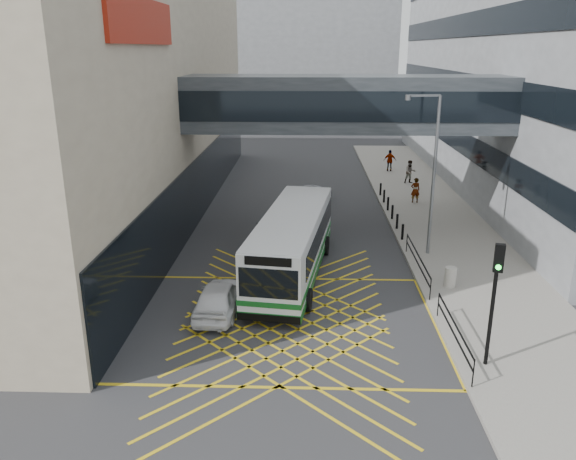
# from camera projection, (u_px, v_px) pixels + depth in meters

# --- Properties ---
(ground) EXTENTS (120.00, 120.00, 0.00)m
(ground) POSITION_uv_depth(u_px,v_px,m) (285.00, 323.00, 22.40)
(ground) COLOR #333335
(building_whsmith) EXTENTS (24.17, 42.00, 16.00)m
(building_whsmith) POSITION_uv_depth(u_px,v_px,m) (12.00, 88.00, 35.70)
(building_whsmith) COLOR tan
(building_whsmith) RESTS_ON ground
(building_far) EXTENTS (28.00, 16.00, 18.00)m
(building_far) POSITION_uv_depth(u_px,v_px,m) (287.00, 59.00, 76.70)
(building_far) COLOR gray
(building_far) RESTS_ON ground
(skybridge) EXTENTS (20.00, 4.10, 3.00)m
(skybridge) POSITION_uv_depth(u_px,v_px,m) (346.00, 103.00, 31.39)
(skybridge) COLOR #33393E
(skybridge) RESTS_ON ground
(pavement) EXTENTS (6.00, 54.00, 0.16)m
(pavement) POSITION_uv_depth(u_px,v_px,m) (432.00, 216.00, 36.34)
(pavement) COLOR gray
(pavement) RESTS_ON ground
(box_junction) EXTENTS (12.00, 9.00, 0.01)m
(box_junction) POSITION_uv_depth(u_px,v_px,m) (285.00, 323.00, 22.40)
(box_junction) COLOR gold
(box_junction) RESTS_ON ground
(bus) EXTENTS (4.09, 11.36, 3.12)m
(bus) POSITION_uv_depth(u_px,v_px,m) (293.00, 242.00, 26.59)
(bus) COLOR silver
(bus) RESTS_ON ground
(car_white) EXTENTS (2.04, 4.51, 1.41)m
(car_white) POSITION_uv_depth(u_px,v_px,m) (219.00, 297.00, 23.02)
(car_white) COLOR white
(car_white) RESTS_ON ground
(car_dark) EXTENTS (2.39, 4.97, 1.50)m
(car_dark) POSITION_uv_depth(u_px,v_px,m) (272.00, 236.00, 30.35)
(car_dark) COLOR black
(car_dark) RESTS_ON ground
(car_silver) EXTENTS (3.29, 4.74, 1.36)m
(car_silver) POSITION_uv_depth(u_px,v_px,m) (312.00, 193.00, 39.62)
(car_silver) COLOR #A0A3A8
(car_silver) RESTS_ON ground
(traffic_light) EXTENTS (0.35, 0.53, 4.42)m
(traffic_light) POSITION_uv_depth(u_px,v_px,m) (495.00, 288.00, 18.20)
(traffic_light) COLOR black
(traffic_light) RESTS_ON pavement
(street_lamp) EXTENTS (1.86, 0.55, 8.16)m
(street_lamp) POSITION_uv_depth(u_px,v_px,m) (431.00, 166.00, 28.08)
(street_lamp) COLOR slate
(street_lamp) RESTS_ON pavement
(litter_bin) EXTENTS (0.52, 0.52, 0.90)m
(litter_bin) POSITION_uv_depth(u_px,v_px,m) (450.00, 277.00, 25.32)
(litter_bin) COLOR #ADA89E
(litter_bin) RESTS_ON pavement
(kerb_railings) EXTENTS (0.05, 12.54, 1.00)m
(kerb_railings) POSITION_uv_depth(u_px,v_px,m) (432.00, 287.00, 23.62)
(kerb_railings) COLOR black
(kerb_railings) RESTS_ON pavement
(bollards) EXTENTS (0.14, 10.14, 0.90)m
(bollards) POSITION_uv_depth(u_px,v_px,m) (390.00, 208.00, 36.27)
(bollards) COLOR black
(bollards) RESTS_ON pavement
(pedestrian_a) EXTENTS (0.74, 0.57, 1.75)m
(pedestrian_a) POSITION_uv_depth(u_px,v_px,m) (415.00, 190.00, 38.97)
(pedestrian_a) COLOR gray
(pedestrian_a) RESTS_ON pavement
(pedestrian_b) EXTENTS (0.97, 0.67, 1.82)m
(pedestrian_b) POSITION_uv_depth(u_px,v_px,m) (410.00, 172.00, 44.55)
(pedestrian_b) COLOR gray
(pedestrian_b) RESTS_ON pavement
(pedestrian_c) EXTENTS (1.13, 0.61, 1.85)m
(pedestrian_c) POSITION_uv_depth(u_px,v_px,m) (390.00, 161.00, 48.94)
(pedestrian_c) COLOR gray
(pedestrian_c) RESTS_ON pavement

